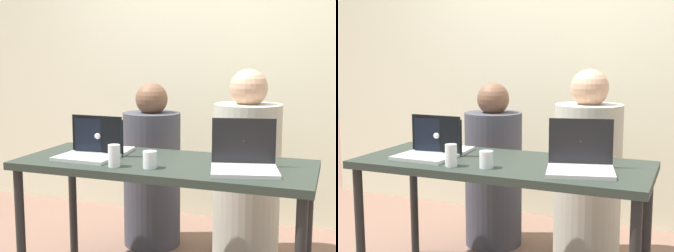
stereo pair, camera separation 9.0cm
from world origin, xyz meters
The scene contains 9 objects.
back_wall centered at (0.00, 1.36, 1.32)m, with size 4.50×0.10×2.65m, color beige.
desk centered at (0.00, 0.00, 0.66)m, with size 1.56×0.63×0.74m.
person_on_left centered at (-0.33, 0.63, 0.50)m, with size 0.46×0.46×1.12m.
person_on_right centered at (0.33, 0.63, 0.54)m, with size 0.44×0.44×1.22m.
laptop_front_right centered at (0.44, -0.06, 0.79)m, with size 0.37×0.32×0.24m.
laptop_back_left centered at (-0.40, 0.09, 0.78)m, with size 0.31×0.25×0.21m.
laptop_front_left centered at (-0.41, -0.05, 0.79)m, with size 0.32×0.27×0.22m.
water_glass_center centered at (-0.01, -0.17, 0.78)m, with size 0.07×0.07×0.09m.
water_glass_left centered at (-0.19, -0.20, 0.79)m, with size 0.06×0.06×0.11m.
Camera 1 is at (0.85, -2.26, 1.28)m, focal length 50.00 mm.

